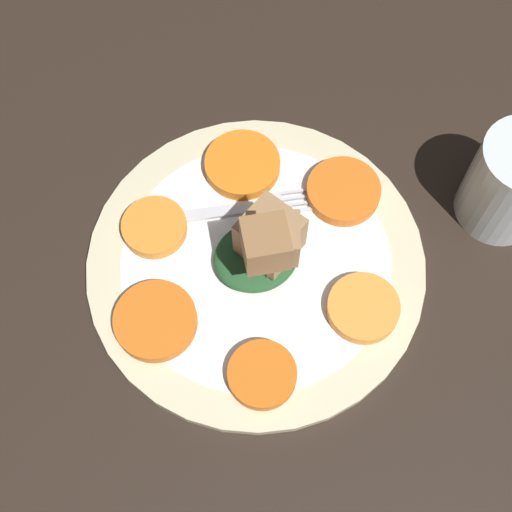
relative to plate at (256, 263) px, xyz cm
name	(u,v)px	position (x,y,z in cm)	size (l,w,h in cm)	color
table_slab	(256,270)	(0.00, 0.00, -1.52)	(120.00, 120.00, 2.00)	black
plate	(256,263)	(0.00, 0.00, 0.00)	(30.68, 30.68, 1.05)	beige
carrot_slice_0	(262,375)	(3.75, 10.03, 1.20)	(5.83, 5.83, 1.25)	orange
carrot_slice_1	(363,308)	(-6.65, 8.06, 1.20)	(6.30, 6.30, 1.25)	orange
carrot_slice_2	(343,191)	(-10.20, -3.06, 1.20)	(6.91, 6.91, 1.25)	orange
carrot_slice_3	(242,165)	(-2.64, -9.45, 1.20)	(7.19, 7.19, 1.25)	orange
carrot_slice_4	(154,227)	(7.32, -6.47, 1.20)	(5.93, 5.93, 1.25)	orange
carrot_slice_5	(155,321)	(10.30, 2.06, 1.20)	(7.20, 7.20, 1.25)	orange
center_pile	(266,243)	(-0.74, 0.44, 4.57)	(8.21, 7.59, 9.11)	#235128
fork	(241,209)	(-0.79, -5.30, 0.78)	(18.06, 6.15, 0.40)	silver
water_glass	(512,183)	(-23.29, 3.55, 4.30)	(7.97, 7.97, 9.64)	silver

